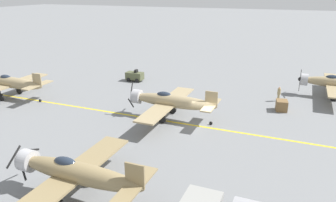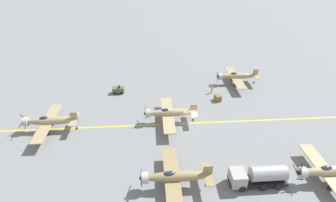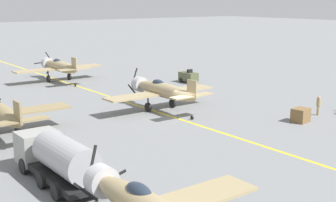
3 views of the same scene
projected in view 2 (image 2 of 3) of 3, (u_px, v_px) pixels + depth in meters
ground_plane at (190, 123)px, 49.66m from camera, size 400.00×400.00×0.00m
taxiway_stripe at (190, 123)px, 49.66m from camera, size 0.30×160.00×0.01m
airplane_far_center at (49, 121)px, 46.85m from camera, size 12.00×9.98×3.65m
airplane_mid_left at (175, 177)px, 35.61m from camera, size 12.00×9.98×3.65m
airplane_near_left at (330, 171)px, 36.48m from camera, size 12.00×9.98×3.76m
airplane_mid_center at (170, 113)px, 49.10m from camera, size 12.00×9.98×3.72m
airplane_near_right at (236, 76)px, 62.78m from camera, size 12.00×9.98×3.65m
fuel_tanker at (258, 176)px, 36.37m from camera, size 2.67×8.00×2.98m
tow_tractor at (118, 90)px, 59.43m from camera, size 1.57×2.60×1.79m
ground_crew_walking at (212, 89)px, 59.33m from camera, size 0.41×0.41×1.86m
supply_crate_by_tanker at (218, 98)px, 56.65m from camera, size 1.68×1.47×1.25m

